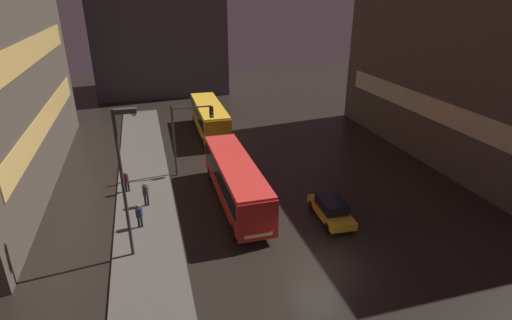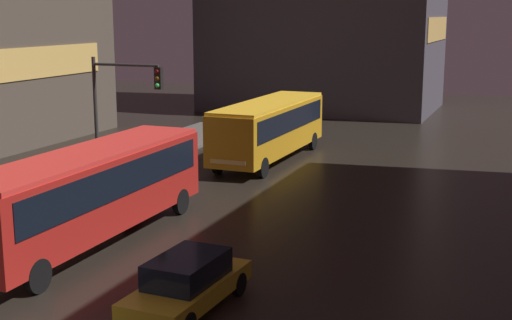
{
  "view_description": "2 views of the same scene",
  "coord_description": "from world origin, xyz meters",
  "px_view_note": "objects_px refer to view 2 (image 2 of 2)",
  "views": [
    {
      "loc": [
        -8.21,
        -16.22,
        14.18
      ],
      "look_at": [
        -0.75,
        10.07,
        2.43
      ],
      "focal_mm": 28.0,
      "sensor_mm": 36.0,
      "label": 1
    },
    {
      "loc": [
        11.09,
        -11.34,
        7.74
      ],
      "look_at": [
        1.95,
        11.88,
        2.6
      ],
      "focal_mm": 50.0,
      "sensor_mm": 36.0,
      "label": 2
    }
  ],
  "objects_px": {
    "bus_near": "(90,187)",
    "bus_far": "(269,124)",
    "car_taxi": "(188,282)",
    "traffic_light_main": "(119,103)"
  },
  "relations": [
    {
      "from": "bus_near",
      "to": "bus_far",
      "type": "relative_size",
      "value": 1.08
    },
    {
      "from": "bus_near",
      "to": "car_taxi",
      "type": "relative_size",
      "value": 2.63
    },
    {
      "from": "car_taxi",
      "to": "traffic_light_main",
      "type": "relative_size",
      "value": 0.74
    },
    {
      "from": "bus_far",
      "to": "car_taxi",
      "type": "height_order",
      "value": "bus_far"
    },
    {
      "from": "bus_near",
      "to": "traffic_light_main",
      "type": "bearing_deg",
      "value": -66.97
    },
    {
      "from": "bus_far",
      "to": "traffic_light_main",
      "type": "distance_m",
      "value": 10.21
    },
    {
      "from": "bus_far",
      "to": "traffic_light_main",
      "type": "xyz_separation_m",
      "value": [
        -3.26,
        -9.45,
        2.08
      ]
    },
    {
      "from": "car_taxi",
      "to": "traffic_light_main",
      "type": "bearing_deg",
      "value": -47.49
    },
    {
      "from": "traffic_light_main",
      "to": "bus_near",
      "type": "bearing_deg",
      "value": -66.98
    },
    {
      "from": "bus_near",
      "to": "bus_far",
      "type": "xyz_separation_m",
      "value": [
        0.76,
        15.31,
        -0.02
      ]
    }
  ]
}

